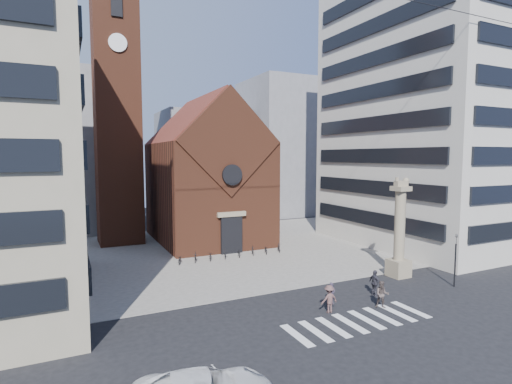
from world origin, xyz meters
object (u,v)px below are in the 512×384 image
traffic_light (455,259)px  scooter_0 (180,259)px  lion_column (399,237)px  pedestrian_0 (332,293)px  pedestrian_2 (375,283)px  pedestrian_1 (382,295)px

traffic_light → scooter_0: traffic_light is taller
lion_column → scooter_0: 20.43m
lion_column → traffic_light: (1.99, -4.00, -1.17)m
pedestrian_0 → pedestrian_2: (4.00, 0.06, 0.18)m
traffic_light → pedestrian_1: traffic_light is taller
pedestrian_2 → scooter_0: size_ratio=1.22×
pedestrian_2 → pedestrian_1: bearing=150.7°
pedestrian_0 → pedestrian_1: 3.42m
traffic_light → pedestrian_1: size_ratio=2.28×
pedestrian_1 → traffic_light: bearing=43.6°
lion_column → pedestrian_1: bearing=-142.8°
pedestrian_1 → pedestrian_0: bearing=-180.0°
pedestrian_0 → scooter_0: bearing=113.5°
traffic_light → pedestrian_1: bearing=-173.9°
pedestrian_1 → pedestrian_2: pedestrian_2 is taller
pedestrian_0 → scooter_0: 16.53m
traffic_light → pedestrian_0: 11.34m
pedestrian_1 → scooter_0: pedestrian_1 is taller
scooter_0 → traffic_light: bearing=-21.2°
pedestrian_2 → traffic_light: bearing=-98.0°
pedestrian_0 → pedestrian_1: size_ratio=0.83×
pedestrian_0 → pedestrian_2: pedestrian_2 is taller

